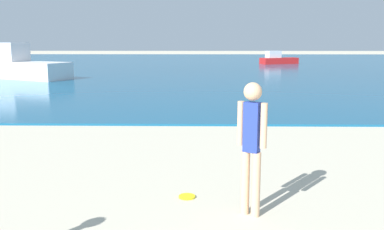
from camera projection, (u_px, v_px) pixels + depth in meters
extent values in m
cube|color=#14567F|center=(195.00, 64.00, 40.55)|extent=(160.00, 60.00, 0.06)
cylinder|color=#DDAD84|center=(245.00, 183.00, 5.36)|extent=(0.11, 0.11, 0.85)
cylinder|color=#DDAD84|center=(256.00, 185.00, 5.28)|extent=(0.11, 0.11, 0.85)
cube|color=#233899|center=(252.00, 127.00, 5.19)|extent=(0.23, 0.20, 0.63)
sphere|color=#DDAD84|center=(253.00, 92.00, 5.11)|extent=(0.23, 0.23, 0.23)
cylinder|color=#DDAD84|center=(241.00, 123.00, 5.27)|extent=(0.08, 0.08, 0.56)
cylinder|color=#DDAD84|center=(264.00, 126.00, 5.11)|extent=(0.08, 0.08, 0.56)
cylinder|color=yellow|center=(187.00, 197.00, 5.99)|extent=(0.24, 0.24, 0.03)
cube|color=white|center=(22.00, 70.00, 24.45)|extent=(6.37, 4.47, 0.98)
cube|color=silver|center=(8.00, 52.00, 24.77)|extent=(2.59, 2.21, 1.10)
cube|color=red|center=(279.00, 61.00, 40.16)|extent=(3.88, 2.49, 0.59)
cube|color=silver|center=(273.00, 54.00, 39.82)|extent=(1.55, 1.27, 0.67)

